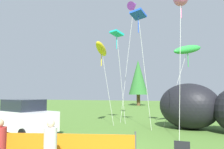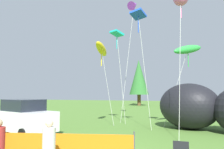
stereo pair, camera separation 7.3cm
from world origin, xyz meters
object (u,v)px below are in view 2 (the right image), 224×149
Objects in this scene: kite_purple_delta at (134,5)px; kite_yellow_hero at (101,49)px; kite_teal_diamond at (117,35)px; kite_blue_box at (138,17)px; inflatable_cat at (203,108)px; kite_green_fish at (188,50)px; spectator_in_blue_shirt at (49,147)px; parked_car at (25,117)px.

kite_yellow_hero is (-1.64, -4.52, -5.06)m from kite_purple_delta.
kite_purple_delta is at bearing 74.74° from kite_teal_diamond.
inflatable_cat is at bearing 13.26° from kite_blue_box.
kite_green_fish is (-0.82, 1.25, 4.22)m from inflatable_cat.
kite_teal_diamond reaches higher than inflatable_cat.
kite_purple_delta is 4.81m from kite_teal_diamond.
kite_blue_box is 4.47m from kite_green_fish.
kite_purple_delta reaches higher than kite_blue_box.
kite_blue_box reaches higher than kite_teal_diamond.
spectator_in_blue_shirt is (-5.03, -10.11, -0.52)m from inflatable_cat.
inflatable_cat is (10.36, 4.59, 0.43)m from parked_car.
parked_car reaches higher than spectator_in_blue_shirt.
kite_yellow_hero is (-3.02, 0.79, -1.99)m from kite_blue_box.
kite_purple_delta is (-0.44, 14.45, 9.91)m from spectator_in_blue_shirt.
kite_green_fish is at bearing -33.66° from kite_purple_delta.
kite_yellow_hero is 6.45m from kite_green_fish.
kite_purple_delta reaches higher than inflatable_cat.
kite_blue_box is (2.21, -2.25, 0.55)m from kite_teal_diamond.
kite_yellow_hero is (3.25, 4.42, 4.77)m from parked_car.
kite_yellow_hero is 1.01× the size of kite_green_fish.
inflatable_cat is 1.06× the size of kite_green_fish.
spectator_in_blue_shirt is at bearing -94.14° from inflatable_cat.
kite_teal_diamond reaches higher than kite_green_fish.
parked_car is 14.16m from kite_purple_delta.
inflatable_cat reaches higher than parked_car.
kite_purple_delta is at bearing 79.90° from parked_car.
kite_blue_box is 3.70m from kite_yellow_hero.
spectator_in_blue_shirt is at bearing -83.65° from kite_teal_diamond.
kite_blue_box is at bearing -145.95° from kite_green_fish.
kite_teal_diamond is 3.20m from kite_blue_box.
kite_purple_delta is at bearing 104.56° from kite_blue_box.
kite_purple_delta is 6.28m from kite_blue_box.
kite_teal_diamond is (-1.27, 11.40, 6.29)m from spectator_in_blue_shirt.
inflatable_cat is at bearing -11.59° from kite_teal_diamond.
kite_purple_delta is at bearing 163.86° from inflatable_cat.
spectator_in_blue_shirt is at bearing -78.18° from kite_yellow_hero.
spectator_in_blue_shirt is 11.46m from kite_blue_box.
kite_purple_delta reaches higher than kite_green_fish.
inflatable_cat is 8.64m from kite_teal_diamond.
inflatable_cat is 7.59m from kite_blue_box.
kite_purple_delta is 1.84× the size of kite_green_fish.
parked_car is 0.69× the size of kite_yellow_hero.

